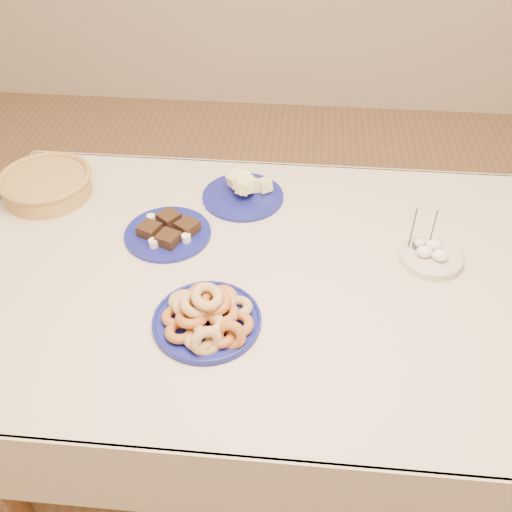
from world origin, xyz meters
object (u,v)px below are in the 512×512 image
at_px(dining_table, 258,298).
at_px(brownie_plate, 168,232).
at_px(candle_holder, 418,249).
at_px(melon_plate, 244,190).
at_px(donut_platter, 207,316).
at_px(wicker_basket, 46,184).
at_px(egg_bowl, 431,256).

relative_size(dining_table, brownie_plate, 5.21).
height_order(dining_table, candle_holder, candle_holder).
height_order(melon_plate, candle_holder, candle_holder).
height_order(donut_platter, wicker_basket, donut_platter).
bearing_deg(egg_bowl, dining_table, -169.77).
relative_size(donut_platter, wicker_basket, 0.95).
bearing_deg(melon_plate, wicker_basket, -176.17).
distance_m(donut_platter, melon_plate, 0.54).
relative_size(dining_table, wicker_basket, 4.78).
bearing_deg(donut_platter, melon_plate, 86.86).
bearing_deg(dining_table, wicker_basket, 156.93).
height_order(melon_plate, egg_bowl, melon_plate).
distance_m(dining_table, egg_bowl, 0.50).
xyz_separation_m(melon_plate, egg_bowl, (0.55, -0.25, -0.01)).
height_order(brownie_plate, candle_holder, candle_holder).
distance_m(dining_table, donut_platter, 0.27).
relative_size(dining_table, donut_platter, 5.03).
relative_size(brownie_plate, candle_holder, 2.12).
bearing_deg(brownie_plate, egg_bowl, -3.32).
relative_size(dining_table, egg_bowl, 9.07).
bearing_deg(candle_holder, wicker_basket, 170.96).
distance_m(donut_platter, candle_holder, 0.63).
distance_m(brownie_plate, candle_holder, 0.72).
xyz_separation_m(donut_platter, melon_plate, (0.03, 0.54, -0.00)).
distance_m(melon_plate, candle_holder, 0.56).
height_order(dining_table, melon_plate, melon_plate).
bearing_deg(melon_plate, dining_table, -77.51).
relative_size(melon_plate, wicker_basket, 0.95).
height_order(donut_platter, candle_holder, candle_holder).
bearing_deg(dining_table, egg_bowl, 10.23).
xyz_separation_m(dining_table, donut_platter, (-0.11, -0.20, 0.14)).
distance_m(brownie_plate, egg_bowl, 0.75).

